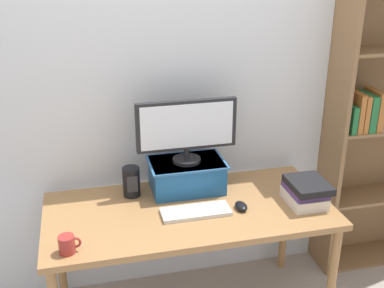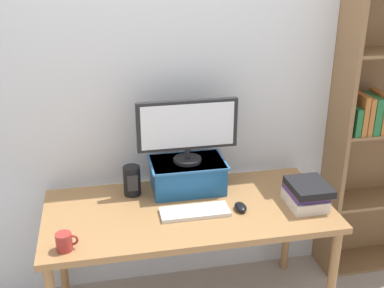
{
  "view_description": "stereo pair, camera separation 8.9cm",
  "coord_description": "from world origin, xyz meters",
  "px_view_note": "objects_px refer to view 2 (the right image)",
  "views": [
    {
      "loc": [
        -0.53,
        -2.27,
        2.1
      ],
      "look_at": [
        0.04,
        0.09,
        1.1
      ],
      "focal_mm": 45.0,
      "sensor_mm": 36.0,
      "label": 1
    },
    {
      "loc": [
        -0.45,
        -2.28,
        2.1
      ],
      "look_at": [
        0.04,
        0.09,
        1.1
      ],
      "focal_mm": 45.0,
      "sensor_mm": 36.0,
      "label": 2
    }
  ],
  "objects_px": {
    "keyboard": "(195,212)",
    "computer_mouse": "(241,207)",
    "desk": "(189,219)",
    "book_stack": "(306,194)",
    "coffee_mug": "(65,242)",
    "riser_box": "(188,174)",
    "computer_monitor": "(187,128)",
    "desk_speaker": "(132,181)"
  },
  "relations": [
    {
      "from": "keyboard",
      "to": "computer_mouse",
      "type": "relative_size",
      "value": 3.62
    },
    {
      "from": "desk",
      "to": "computer_mouse",
      "type": "xyz_separation_m",
      "value": [
        0.28,
        -0.08,
        0.09
      ]
    },
    {
      "from": "computer_mouse",
      "to": "book_stack",
      "type": "bearing_deg",
      "value": -3.04
    },
    {
      "from": "keyboard",
      "to": "computer_mouse",
      "type": "xyz_separation_m",
      "value": [
        0.26,
        -0.01,
        0.01
      ]
    },
    {
      "from": "computer_mouse",
      "to": "coffee_mug",
      "type": "xyz_separation_m",
      "value": [
        -0.93,
        -0.19,
        0.03
      ]
    },
    {
      "from": "riser_box",
      "to": "coffee_mug",
      "type": "distance_m",
      "value": 0.85
    },
    {
      "from": "computer_mouse",
      "to": "book_stack",
      "type": "xyz_separation_m",
      "value": [
        0.37,
        -0.02,
        0.05
      ]
    },
    {
      "from": "riser_box",
      "to": "computer_mouse",
      "type": "height_order",
      "value": "riser_box"
    },
    {
      "from": "computer_monitor",
      "to": "computer_mouse",
      "type": "height_order",
      "value": "computer_monitor"
    },
    {
      "from": "keyboard",
      "to": "computer_monitor",
      "type": "bearing_deg",
      "value": 86.68
    },
    {
      "from": "book_stack",
      "to": "computer_monitor",
      "type": "bearing_deg",
      "value": 152.46
    },
    {
      "from": "keyboard",
      "to": "book_stack",
      "type": "bearing_deg",
      "value": -2.84
    },
    {
      "from": "computer_monitor",
      "to": "keyboard",
      "type": "relative_size",
      "value": 1.54
    },
    {
      "from": "computer_monitor",
      "to": "desk_speaker",
      "type": "height_order",
      "value": "computer_monitor"
    },
    {
      "from": "desk",
      "to": "keyboard",
      "type": "relative_size",
      "value": 4.21
    },
    {
      "from": "keyboard",
      "to": "coffee_mug",
      "type": "relative_size",
      "value": 3.49
    },
    {
      "from": "desk",
      "to": "desk_speaker",
      "type": "relative_size",
      "value": 9.02
    },
    {
      "from": "computer_monitor",
      "to": "book_stack",
      "type": "height_order",
      "value": "computer_monitor"
    },
    {
      "from": "book_stack",
      "to": "desk_speaker",
      "type": "xyz_separation_m",
      "value": [
        -0.94,
        0.32,
        0.02
      ]
    },
    {
      "from": "computer_mouse",
      "to": "coffee_mug",
      "type": "relative_size",
      "value": 0.97
    },
    {
      "from": "keyboard",
      "to": "desk",
      "type": "bearing_deg",
      "value": 107.09
    },
    {
      "from": "desk",
      "to": "book_stack",
      "type": "relative_size",
      "value": 6.19
    },
    {
      "from": "computer_mouse",
      "to": "coffee_mug",
      "type": "height_order",
      "value": "coffee_mug"
    },
    {
      "from": "desk",
      "to": "keyboard",
      "type": "bearing_deg",
      "value": -72.91
    },
    {
      "from": "desk_speaker",
      "to": "computer_mouse",
      "type": "bearing_deg",
      "value": -27.97
    },
    {
      "from": "riser_box",
      "to": "desk",
      "type": "bearing_deg",
      "value": -99.56
    },
    {
      "from": "desk",
      "to": "coffee_mug",
      "type": "xyz_separation_m",
      "value": [
        -0.65,
        -0.27,
        0.12
      ]
    },
    {
      "from": "keyboard",
      "to": "desk_speaker",
      "type": "height_order",
      "value": "desk_speaker"
    },
    {
      "from": "book_stack",
      "to": "coffee_mug",
      "type": "relative_size",
      "value": 2.37
    },
    {
      "from": "desk",
      "to": "book_stack",
      "type": "bearing_deg",
      "value": -8.62
    },
    {
      "from": "riser_box",
      "to": "keyboard",
      "type": "height_order",
      "value": "riser_box"
    },
    {
      "from": "computer_monitor",
      "to": "desk_speaker",
      "type": "relative_size",
      "value": 3.29
    },
    {
      "from": "desk",
      "to": "coffee_mug",
      "type": "height_order",
      "value": "coffee_mug"
    },
    {
      "from": "riser_box",
      "to": "computer_mouse",
      "type": "xyz_separation_m",
      "value": [
        0.24,
        -0.3,
        -0.08
      ]
    },
    {
      "from": "desk",
      "to": "book_stack",
      "type": "height_order",
      "value": "book_stack"
    },
    {
      "from": "desk",
      "to": "coffee_mug",
      "type": "distance_m",
      "value": 0.72
    },
    {
      "from": "desk",
      "to": "riser_box",
      "type": "height_order",
      "value": "riser_box"
    },
    {
      "from": "desk_speaker",
      "to": "riser_box",
      "type": "bearing_deg",
      "value": -0.01
    },
    {
      "from": "riser_box",
      "to": "coffee_mug",
      "type": "bearing_deg",
      "value": -144.55
    },
    {
      "from": "computer_monitor",
      "to": "computer_mouse",
      "type": "relative_size",
      "value": 5.56
    },
    {
      "from": "book_stack",
      "to": "desk_speaker",
      "type": "relative_size",
      "value": 1.46
    },
    {
      "from": "desk",
      "to": "riser_box",
      "type": "relative_size",
      "value": 3.59
    }
  ]
}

